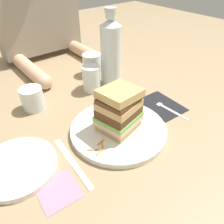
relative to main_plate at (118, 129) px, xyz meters
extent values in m
plane|color=#9E8460|center=(0.02, -0.01, -0.01)|extent=(3.00, 3.00, 0.00)
cylinder|color=white|center=(0.00, 0.00, 0.00)|extent=(0.29, 0.29, 0.02)
cube|color=tan|center=(0.00, 0.00, 0.02)|extent=(0.12, 0.12, 0.02)
cube|color=beige|center=(0.00, 0.00, 0.04)|extent=(0.13, 0.12, 0.01)
cube|color=#7AB74C|center=(0.00, 0.00, 0.05)|extent=(0.13, 0.12, 0.01)
cube|color=#56331E|center=(0.00, 0.00, 0.07)|extent=(0.12, 0.12, 0.02)
cube|color=tan|center=(0.00, 0.00, 0.09)|extent=(0.12, 0.12, 0.02)
cube|color=#56331E|center=(0.00, 0.00, 0.11)|extent=(0.12, 0.11, 0.01)
cube|color=tan|center=(0.00, 0.00, 0.13)|extent=(0.12, 0.11, 0.03)
cylinder|color=orange|center=(-0.11, -0.03, 0.01)|extent=(0.03, 0.02, 0.00)
cylinder|color=orange|center=(-0.08, -0.02, 0.01)|extent=(0.02, 0.01, 0.00)
cylinder|color=orange|center=(-0.10, -0.04, 0.01)|extent=(0.03, 0.01, 0.00)
cylinder|color=orange|center=(-0.09, -0.03, 0.01)|extent=(0.02, 0.03, 0.00)
cylinder|color=orange|center=(-0.08, -0.02, 0.01)|extent=(0.02, 0.01, 0.00)
cylinder|color=orange|center=(0.09, 0.03, 0.01)|extent=(0.02, 0.02, 0.00)
cylinder|color=orange|center=(0.11, 0.01, 0.01)|extent=(0.01, 0.03, 0.00)
cylinder|color=orange|center=(0.10, 0.01, 0.01)|extent=(0.03, 0.01, 0.00)
cylinder|color=orange|center=(0.12, 0.02, 0.01)|extent=(0.01, 0.02, 0.00)
cylinder|color=orange|center=(0.11, 0.03, 0.01)|extent=(0.01, 0.03, 0.00)
cylinder|color=orange|center=(0.08, 0.03, 0.01)|extent=(0.01, 0.03, 0.00)
cube|color=black|center=(0.21, 0.01, -0.01)|extent=(0.13, 0.16, 0.00)
cube|color=silver|center=(0.21, -0.05, 0.00)|extent=(0.01, 0.11, 0.00)
cube|color=silver|center=(0.21, 0.02, 0.00)|extent=(0.02, 0.02, 0.00)
cylinder|color=silver|center=(0.22, 0.05, 0.00)|extent=(0.00, 0.04, 0.00)
cylinder|color=silver|center=(0.21, 0.05, 0.00)|extent=(0.00, 0.04, 0.00)
cylinder|color=silver|center=(0.21, 0.04, 0.00)|extent=(0.00, 0.04, 0.00)
cylinder|color=silver|center=(0.20, 0.04, 0.00)|extent=(0.00, 0.04, 0.00)
cube|color=silver|center=(-0.17, -0.07, -0.01)|extent=(0.02, 0.10, 0.00)
cube|color=silver|center=(-0.17, 0.03, -0.01)|extent=(0.02, 0.11, 0.00)
cylinder|color=white|center=(0.08, 0.25, 0.04)|extent=(0.07, 0.07, 0.10)
cylinder|color=#E55638|center=(0.08, 0.25, 0.03)|extent=(0.06, 0.06, 0.07)
cylinder|color=silver|center=(0.17, 0.25, 0.11)|extent=(0.08, 0.08, 0.23)
cone|color=silver|center=(0.17, 0.25, 0.23)|extent=(0.08, 0.08, 0.02)
cylinder|color=silver|center=(0.17, 0.25, 0.26)|extent=(0.04, 0.04, 0.02)
cylinder|color=silver|center=(0.17, 0.25, 0.27)|extent=(0.04, 0.04, 0.01)
cylinder|color=silver|center=(-0.15, 0.28, 0.03)|extent=(0.08, 0.08, 0.08)
cylinder|color=silver|center=(0.16, 0.37, 0.04)|extent=(0.08, 0.08, 0.09)
cylinder|color=white|center=(-0.29, 0.06, 0.00)|extent=(0.20, 0.20, 0.02)
cube|color=pink|center=(-0.24, -0.07, -0.01)|extent=(0.10, 0.10, 0.00)
cylinder|color=#DBAD89|center=(-0.06, 0.51, 0.02)|extent=(0.06, 0.26, 0.06)
cylinder|color=#DBAD89|center=(0.23, 0.51, 0.02)|extent=(0.06, 0.26, 0.06)
sphere|color=#DBAD89|center=(-0.06, 0.38, 0.02)|extent=(0.06, 0.06, 0.06)
sphere|color=#DBAD89|center=(0.23, 0.38, 0.02)|extent=(0.06, 0.06, 0.06)
cube|color=gray|center=(0.09, 0.69, 0.20)|extent=(0.39, 0.10, 0.35)
camera|label=1|loc=(-0.33, -0.37, 0.44)|focal=34.85mm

